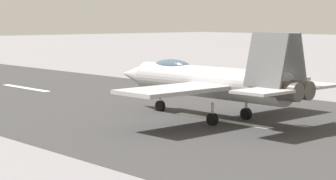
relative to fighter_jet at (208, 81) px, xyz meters
The scene contains 5 objects.
ground_plane 2.63m from the fighter_jet, 167.98° to the right, with size 400.00×400.00×0.00m, color slate.
runway_strip 2.63m from the fighter_jet, 168.23° to the right, with size 240.00×26.00×0.02m.
fighter_jet is the anchor object (origin of this frame).
marker_cone_mid 15.60m from the fighter_jet, 55.99° to the right, with size 0.44×0.44×0.55m, color orange.
marker_cone_far 24.72m from the fighter_jet, 31.32° to the right, with size 0.44×0.44×0.55m, color orange.
Camera 1 is at (-26.84, 28.59, 6.43)m, focal length 65.90 mm.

